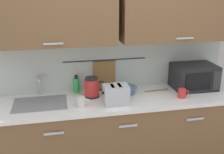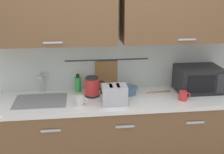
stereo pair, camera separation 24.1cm
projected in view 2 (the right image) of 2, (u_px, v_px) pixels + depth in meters
counter_unit at (119, 136)px, 3.04m from camera, size 2.53×0.64×0.90m
back_wall_assembly at (118, 34)px, 2.92m from camera, size 3.70×0.41×2.50m
sink_faucet at (42, 80)px, 2.98m from camera, size 0.09×0.17×0.22m
microwave at (198, 79)px, 3.06m from camera, size 0.46×0.35×0.27m
electric_kettle at (92, 87)px, 2.92m from camera, size 0.23×0.16×0.21m
dish_soap_bottle at (78, 84)px, 3.05m from camera, size 0.06×0.06×0.20m
mug_near_sink at (80, 101)px, 2.71m from camera, size 0.12×0.08×0.09m
mixing_bowl at (128, 90)px, 3.00m from camera, size 0.21×0.21×0.08m
toaster at (114, 95)px, 2.74m from camera, size 0.26×0.17×0.19m
mug_by_kettle at (183, 96)px, 2.84m from camera, size 0.12×0.08×0.09m
wooden_spoon at (162, 92)px, 3.05m from camera, size 0.28×0.05×0.01m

